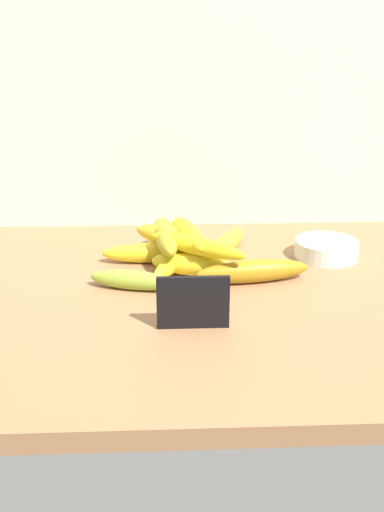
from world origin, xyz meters
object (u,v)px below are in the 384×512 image
fruit_bowl (326,249)px  banana_3 (132,280)px  banana_10 (197,246)px  banana_8 (188,234)px  banana_6 (192,264)px  banana_4 (194,255)px  banana_2 (253,271)px  banana_9 (170,236)px  banana_7 (173,255)px  banana_11 (165,236)px  banana_0 (175,262)px  chalkboard_sign (193,304)px  banana_1 (152,253)px  banana_5 (227,244)px

fruit_bowl → banana_3: size_ratio=0.81×
banana_10 → banana_8: bearing=103.2°
banana_6 → banana_4: bearing=82.7°
banana_2 → banana_9: (-14.57, 10.60, 3.19)cm
banana_7 → banana_11: size_ratio=0.88×
banana_9 → banana_0: bearing=-80.3°
banana_3 → banana_9: 14.91cm
banana_0 → banana_9: banana_9 is taller
chalkboard_sign → banana_11: (-4.03, 27.22, 1.58)cm
banana_10 → banana_4: bearing=91.6°
banana_8 → banana_3: bearing=-133.5°
banana_8 → banana_0: bearing=-138.4°
banana_1 → banana_9: size_ratio=1.20×
banana_2 → banana_9: size_ratio=1.30×
banana_1 → banana_6: (7.42, -6.84, 0.25)cm
banana_5 → banana_6: (-7.64, -11.42, 0.31)cm
banana_5 → banana_6: 13.74cm
banana_8 → banana_10: bearing=-76.8°
banana_6 → banana_7: size_ratio=0.88×
banana_4 → banana_8: banana_8 is taller
banana_11 → banana_5: bearing=21.3°
banana_0 → banana_3: 11.24cm
banana_4 → banana_6: 5.17cm
banana_6 → banana_10: size_ratio=0.75×
chalkboard_sign → banana_8: 25.56cm
banana_6 → banana_7: bearing=118.7°
fruit_bowl → banana_2: bearing=-144.4°
banana_0 → banana_6: bearing=-39.0°
banana_2 → banana_6: size_ratio=1.36×
banana_10 → banana_11: 9.28cm
banana_7 → fruit_bowl: bearing=3.6°
chalkboard_sign → banana_10: bearing=85.5°
banana_2 → banana_6: banana_6 is taller
banana_6 → banana_3: bearing=-151.1°
banana_5 → banana_11: bearing=-158.7°
banana_9 → banana_10: banana_10 is taller
chalkboard_sign → banana_10: 20.02cm
banana_10 → banana_7: bearing=121.2°
banana_0 → banana_1: size_ratio=0.84×
banana_5 → banana_9: (-11.48, -4.47, 3.40)cm
banana_5 → banana_7: banana_5 is taller
banana_3 → banana_5: size_ratio=0.81×
banana_1 → banana_6: bearing=-42.7°
chalkboard_sign → banana_2: bearing=56.0°
chalkboard_sign → banana_2: 20.56cm
banana_3 → banana_0: bearing=48.0°
banana_3 → banana_11: bearing=64.8°
banana_3 → banana_6: size_ratio=1.00×
banana_0 → chalkboard_sign: bearing=-84.2°
banana_0 → banana_1: (-4.33, 4.34, 0.29)cm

